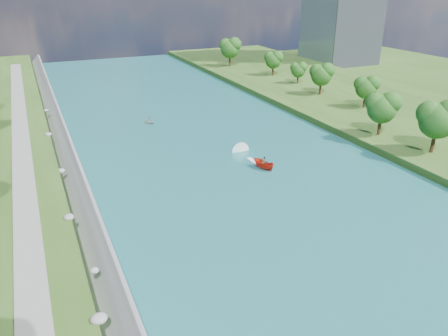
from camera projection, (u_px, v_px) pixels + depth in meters
name	position (u px, v px, depth m)	size (l,w,h in m)	color
ground	(284.00, 214.00, 61.04)	(260.00, 260.00, 0.00)	#2D5119
river_water	(225.00, 163.00, 77.73)	(55.00, 240.00, 0.10)	#18585B
berm_east	(429.00, 124.00, 96.13)	(44.00, 240.00, 1.50)	#2D5119
riprap_bank	(73.00, 181.00, 66.63)	(4.45, 236.00, 4.25)	slate
riverside_path	(23.00, 176.00, 64.07)	(3.00, 200.00, 0.10)	gray
trees_east	(358.00, 93.00, 98.43)	(16.71, 143.11, 11.56)	#134916
motorboat	(260.00, 162.00, 76.26)	(3.60, 19.08, 2.04)	red
raft	(149.00, 122.00, 98.84)	(2.98, 3.33, 1.51)	gray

